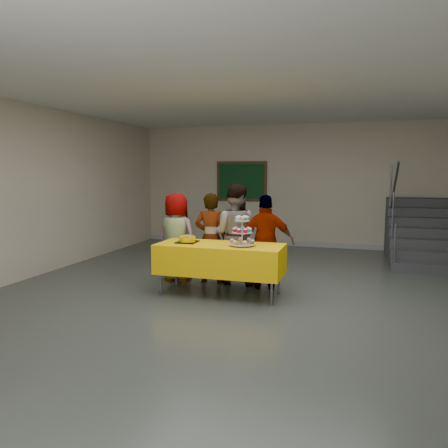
# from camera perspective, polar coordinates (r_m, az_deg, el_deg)

# --- Properties ---
(room_shell) EXTENTS (10.00, 10.04, 3.02)m
(room_shell) POSITION_cam_1_polar(r_m,az_deg,el_deg) (5.99, 3.38, 9.59)
(room_shell) COLOR #4C514C
(room_shell) RESTS_ON ground
(bake_table) EXTENTS (1.88, 0.78, 0.77)m
(bake_table) POSITION_cam_1_polar(r_m,az_deg,el_deg) (6.53, -0.52, -4.51)
(bake_table) COLOR #595960
(bake_table) RESTS_ON ground
(cupcake_stand) EXTENTS (0.38, 0.38, 0.44)m
(cupcake_stand) POSITION_cam_1_polar(r_m,az_deg,el_deg) (6.32, 2.39, -1.21)
(cupcake_stand) COLOR silver
(cupcake_stand) RESTS_ON bake_table
(bear_cake) EXTENTS (0.32, 0.36, 0.12)m
(bear_cake) POSITION_cam_1_polar(r_m,az_deg,el_deg) (6.66, -4.83, -1.93)
(bear_cake) COLOR black
(bear_cake) RESTS_ON bake_table
(schoolchild_a) EXTENTS (0.79, 0.57, 1.49)m
(schoolchild_a) POSITION_cam_1_polar(r_m,az_deg,el_deg) (7.41, -6.22, -1.71)
(schoolchild_a) COLOR slate
(schoolchild_a) RESTS_ON ground
(schoolchild_b) EXTENTS (0.57, 0.40, 1.50)m
(schoolchild_b) POSITION_cam_1_polar(r_m,az_deg,el_deg) (7.23, -1.72, -1.84)
(schoolchild_b) COLOR slate
(schoolchild_b) RESTS_ON ground
(schoolchild_c) EXTENTS (0.82, 0.65, 1.65)m
(schoolchild_c) POSITION_cam_1_polar(r_m,az_deg,el_deg) (7.16, 1.42, -1.33)
(schoolchild_c) COLOR slate
(schoolchild_c) RESTS_ON ground
(schoolchild_d) EXTENTS (0.94, 0.57, 1.49)m
(schoolchild_d) POSITION_cam_1_polar(r_m,az_deg,el_deg) (6.86, 5.53, -2.39)
(schoolchild_d) COLOR slate
(schoolchild_d) RESTS_ON ground
(staircase) EXTENTS (1.30, 2.40, 2.04)m
(staircase) POSITION_cam_1_polar(r_m,az_deg,el_deg) (10.10, 24.18, -1.46)
(staircase) COLOR #424447
(staircase) RESTS_ON ground
(noticeboard) EXTENTS (1.30, 0.05, 1.00)m
(noticeboard) POSITION_cam_1_polar(r_m,az_deg,el_deg) (11.13, 2.30, 5.60)
(noticeboard) COLOR #472B16
(noticeboard) RESTS_ON ground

